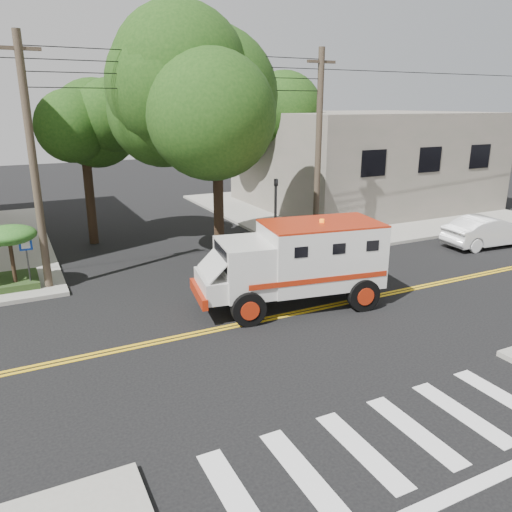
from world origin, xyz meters
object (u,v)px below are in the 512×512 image
armored_truck (298,260)px  parked_sedan (487,231)px  pedestrian_b (328,214)px  pedestrian_a (320,233)px

armored_truck → parked_sedan: bearing=19.7°
armored_truck → pedestrian_b: size_ratio=3.99×
pedestrian_a → armored_truck: bearing=14.3°
armored_truck → parked_sedan: (12.07, 2.25, -0.89)m
armored_truck → pedestrian_a: 6.41m
parked_sedan → pedestrian_b: size_ratio=2.74×
armored_truck → pedestrian_a: armored_truck is taller
pedestrian_a → parked_sedan: bearing=126.2°
parked_sedan → pedestrian_a: (-7.96, 2.63, 0.22)m
armored_truck → pedestrian_b: (6.73, 8.06, -0.66)m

